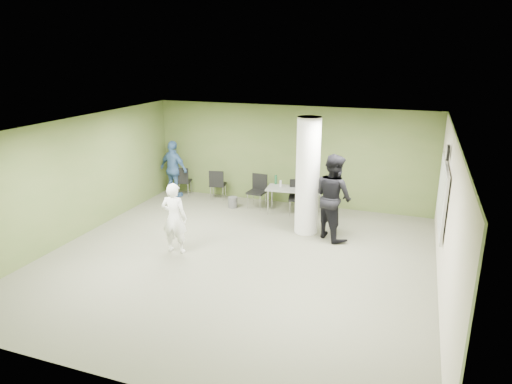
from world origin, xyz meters
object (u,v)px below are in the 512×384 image
at_px(chair_back_left, 182,179).
at_px(man_blue, 174,169).
at_px(folding_table, 294,190).
at_px(woman_white, 174,218).
at_px(man_black, 333,197).

xyz_separation_m(chair_back_left, man_blue, (-0.20, -0.13, 0.33)).
relative_size(folding_table, man_blue, 0.90).
height_order(chair_back_left, woman_white, woman_white).
xyz_separation_m(woman_white, man_blue, (-1.99, 3.49, 0.07)).
relative_size(folding_table, woman_white, 0.98).
bearing_deg(man_black, woman_white, 73.40).
relative_size(man_black, man_blue, 1.18).
bearing_deg(man_black, folding_table, -4.70).
height_order(folding_table, chair_back_left, folding_table).
relative_size(folding_table, man_black, 0.76).
height_order(woman_white, man_black, man_black).
height_order(woman_white, man_blue, man_blue).
bearing_deg(man_black, chair_back_left, 21.94).
distance_m(folding_table, woman_white, 3.72).
bearing_deg(folding_table, chair_back_left, 168.61).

